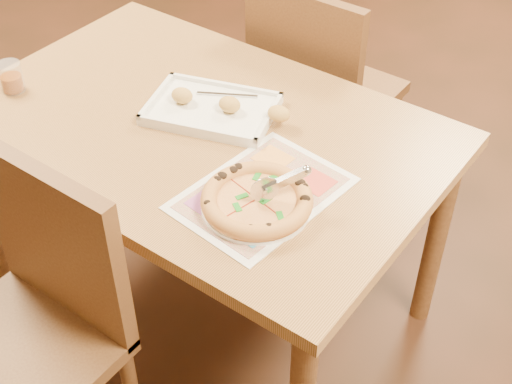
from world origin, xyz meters
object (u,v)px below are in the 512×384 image
Objects in this scene: chair_near at (35,301)px; plate at (256,206)px; glass_tumbler at (11,79)px; dining_table at (200,149)px; menu at (262,193)px; pizza_cutter at (279,183)px; chair_far at (316,77)px; pizza at (257,200)px; appetizer_tray at (215,109)px.

plate is (0.32, 0.42, 0.16)m from chair_near.
glass_tumbler reaches higher than plate.
menu is (0.31, -0.13, 0.09)m from dining_table.
plate reaches higher than dining_table.
pizza_cutter is at bearing 2.21° from glass_tumbler.
chair_far is 0.87m from pizza.
dining_table is 5.08× the size of plate.
appetizer_tray is 0.35m from menu.
chair_near is 0.70m from glass_tumbler.
appetizer_tray is 0.59m from glass_tumbler.
chair_far is (-0.00, 0.60, -0.07)m from dining_table.
glass_tumbler is 0.21× the size of menu.
dining_table is 0.43m from pizza_cutter.
chair_near is at bearing -127.42° from plate.
pizza_cutter is (0.04, 0.03, 0.07)m from plate.
appetizer_tray is (0.01, 0.67, 0.17)m from chair_near.
chair_far is at bearing 112.67° from menu.
dining_table is at bearing 90.00° from chair_near.
menu is (0.31, -0.73, 0.16)m from chair_far.
chair_near reaches higher than pizza.
plate reaches higher than menu.
plate is 2.99× the size of glass_tumbler.
menu is (-0.02, 0.05, -0.00)m from plate.
pizza is 3.05× the size of glass_tumbler.
chair_far is at bearing 64.76° from pizza_cutter.
plate is 0.09m from pizza_cutter.
glass_tumbler is (-0.53, -0.78, 0.19)m from chair_far.
chair_near is 1.00× the size of chair_far.
appetizer_tray is at bearing 98.15° from pizza_cutter.
pizza is 0.64× the size of appetizer_tray.
chair_near and chair_far have the same top height.
plate is at bearing 52.58° from chair_near.
chair_far is at bearing 112.67° from pizza.
pizza is at bearing 166.58° from pizza_cutter.
chair_far is at bearing 90.85° from appetizer_tray.
chair_near is 0.56m from plate.
menu is (0.30, -0.19, -0.01)m from appetizer_tray.
pizza_cutter reaches higher than dining_table.
pizza is at bearing 0.23° from glass_tumbler.
appetizer_tray is 4.80× the size of glass_tumbler.
pizza_cutter reaches higher than plate.
glass_tumbler is at bearing -155.52° from appetizer_tray.
dining_table is 2.77× the size of chair_far.
glass_tumbler is 0.84m from menu.
pizza_cutter is at bearing 51.11° from chair_near.
chair_near is 1.80× the size of pizza.
plate is 0.64× the size of menu.
plate is 2.30× the size of pizza_cutter.
appetizer_tray reaches higher than dining_table.
appetizer_tray is at bearing 147.01° from menu.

